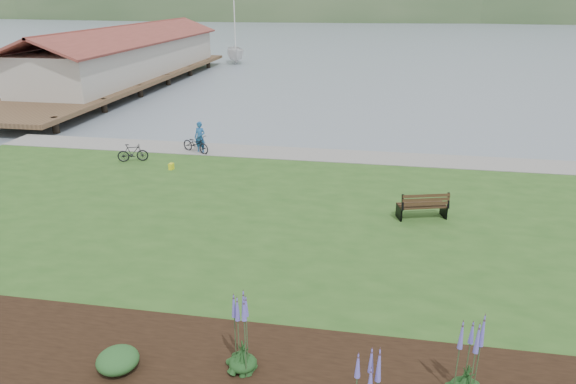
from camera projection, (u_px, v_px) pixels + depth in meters
The scene contains 14 objects.
ground at pixel (291, 216), 20.04m from camera, with size 600.00×600.00×0.00m, color slate.
lawn at pixel (282, 233), 18.14m from camera, with size 34.00×20.00×0.40m, color #2A531D.
shoreline_path at pixel (314, 155), 26.23m from camera, with size 34.00×2.20×0.03m, color gray.
far_hillside at pixel (434, 18), 172.85m from camera, with size 580.00×80.00×38.00m, color #344E2C, non-canonical shape.
pier_pavilion at pixel (128, 56), 47.56m from camera, with size 8.00×36.00×5.40m.
park_bench at pixel (423, 205), 18.63m from camera, with size 1.88×1.16×1.09m.
person at pixel (200, 135), 26.27m from camera, with size 0.69×0.48×1.90m, color #205694.
bicycle_a at pixel (196, 144), 26.46m from camera, with size 1.75×0.61×0.92m, color black.
bicycle_b at pixel (133, 153), 25.05m from camera, with size 1.47×0.42×0.88m, color black.
sailboat at pixel (236, 63), 63.27m from camera, with size 8.82×8.98×23.25m, color silver.
pannier at pixel (171, 166), 24.03m from camera, with size 0.17×0.27×0.29m, color yellow.
echium_1 at pixel (470, 360), 10.24m from camera, with size 0.62×0.62×2.13m.
echium_4 at pixel (242, 330), 10.89m from camera, with size 0.62×0.62×2.34m.
shrub_0 at pixel (118, 360), 11.18m from camera, with size 0.93×0.93×0.46m, color #1E4C21.
Camera 1 is at (3.04, -18.08, 8.15)m, focal length 32.00 mm.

